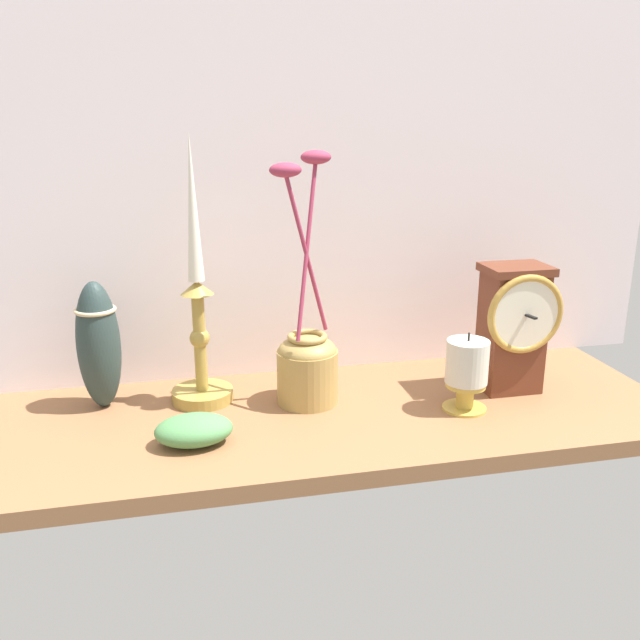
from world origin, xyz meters
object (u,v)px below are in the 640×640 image
(mantel_clock, at_px, (514,326))
(candlestick_tall_left, at_px, (199,319))
(pillar_candle_front, at_px, (467,371))
(tall_ceramic_vase, at_px, (99,344))
(brass_vase_jar, at_px, (307,357))

(mantel_clock, relative_size, candlestick_tall_left, 0.50)
(mantel_clock, relative_size, pillar_candle_front, 1.68)
(mantel_clock, xyz_separation_m, candlestick_tall_left, (-0.47, 0.06, 0.02))
(tall_ceramic_vase, bearing_deg, brass_vase_jar, -9.51)
(candlestick_tall_left, bearing_deg, brass_vase_jar, -14.09)
(candlestick_tall_left, distance_m, tall_ceramic_vase, 0.15)
(pillar_candle_front, bearing_deg, brass_vase_jar, 160.43)
(tall_ceramic_vase, bearing_deg, candlestick_tall_left, -4.49)
(mantel_clock, bearing_deg, brass_vase_jar, 175.61)
(candlestick_tall_left, relative_size, pillar_candle_front, 3.35)
(mantel_clock, bearing_deg, pillar_candle_front, -151.46)
(candlestick_tall_left, relative_size, brass_vase_jar, 1.08)
(tall_ceramic_vase, bearing_deg, pillar_candle_front, -13.89)
(pillar_candle_front, bearing_deg, tall_ceramic_vase, 166.11)
(candlestick_tall_left, xyz_separation_m, brass_vase_jar, (0.15, -0.04, -0.06))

